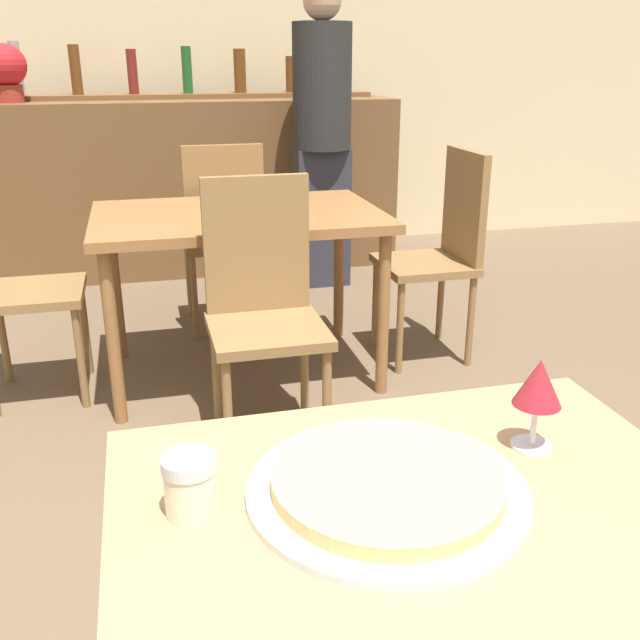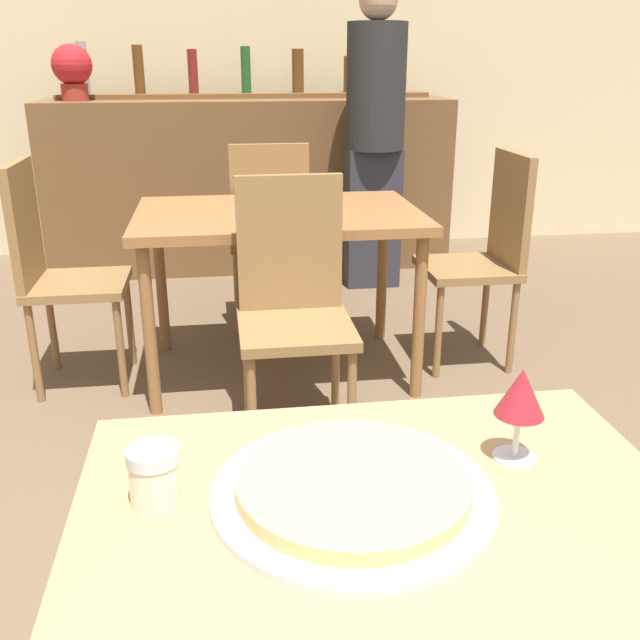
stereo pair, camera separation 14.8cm
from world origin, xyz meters
name	(u,v)px [view 2 (the right image)]	position (x,y,z in m)	size (l,w,h in m)	color
wall_back	(243,47)	(0.00, 4.44, 1.40)	(8.00, 0.05, 2.80)	beige
dining_table_near	(387,574)	(0.00, 0.00, 0.63)	(0.91, 0.72, 0.73)	#A87F51
dining_table_far	(279,229)	(0.03, 2.13, 0.66)	(1.19, 0.79, 0.73)	brown
bar_counter	(251,184)	(0.00, 3.93, 0.54)	(2.60, 0.56, 1.09)	brown
bar_back_shelf	(250,87)	(0.02, 4.07, 1.15)	(2.39, 0.24, 0.34)	brown
chair_far_side_front	(293,296)	(0.03, 1.57, 0.54)	(0.40, 0.40, 0.96)	olive
chair_far_side_back	(269,226)	(0.03, 2.70, 0.54)	(0.40, 0.40, 0.96)	olive
chair_far_side_left	(54,263)	(-0.90, 2.13, 0.54)	(0.40, 0.40, 0.96)	olive
chair_far_side_right	(487,247)	(0.96, 2.13, 0.54)	(0.40, 0.40, 0.96)	olive
pizza_tray	(353,488)	(-0.04, 0.06, 0.75)	(0.42, 0.42, 0.04)	silver
cheese_shaker	(154,476)	(-0.33, 0.09, 0.78)	(0.08, 0.08, 0.09)	beige
person_standing	(375,129)	(0.71, 3.35, 0.94)	(0.34, 0.34, 1.74)	#2D2D38
wine_glass	(521,395)	(0.24, 0.13, 0.84)	(0.08, 0.08, 0.16)	silver
potted_plant	(72,69)	(-1.05, 3.88, 1.27)	(0.24, 0.24, 0.33)	maroon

